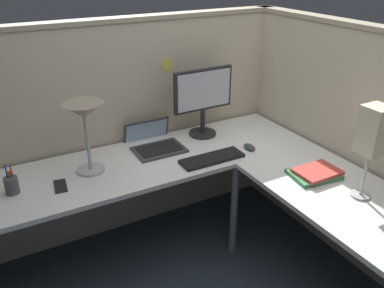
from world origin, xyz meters
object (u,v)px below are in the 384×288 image
Objects in this scene: desk_lamp_dome at (84,116)px; cell_phone at (60,186)px; desk_lamp_paper at (374,133)px; keyboard at (212,158)px; laptop at (153,142)px; computer_mouse at (249,147)px; monitor at (203,97)px; book_stack at (315,173)px; pen_cup at (12,185)px.

desk_lamp_dome reaches higher than cell_phone.
keyboard is at bearing 123.22° from desk_lamp_paper.
laptop is 0.67m from computer_mouse.
desk_lamp_paper reaches higher than monitor.
laptop is 1.10m from book_stack.
book_stack is (0.29, -0.86, -0.27)m from monitor.
computer_mouse is at bearing 103.89° from desk_lamp_paper.
pen_cup is (-1.34, -0.18, -0.24)m from monitor.
desk_lamp_dome is at bearing -163.35° from laptop.
desk_lamp_dome reaches higher than computer_mouse.
keyboard is at bearing -177.98° from computer_mouse.
monitor is 4.81× the size of computer_mouse.
laptop is at bearing 26.23° from cell_phone.
monitor is 1.16× the size of keyboard.
laptop is 0.46m from keyboard.
monitor reaches higher than computer_mouse.
cell_phone is 0.27× the size of desk_lamp_paper.
laptop is 0.96m from pen_cup.
cell_phone is at bearing 174.09° from computer_mouse.
cell_phone is at bearing -13.93° from pen_cup.
monitor reaches higher than keyboard.
computer_mouse is 1.26m from cell_phone.
computer_mouse is 0.58× the size of pen_cup.
desk_lamp_dome is (-0.73, 0.24, 0.35)m from keyboard.
monitor is at bearing 113.46° from computer_mouse.
desk_lamp_dome is at bearing 167.64° from computer_mouse.
desk_lamp_dome is at bearing 4.69° from pen_cup.
desk_lamp_paper is (0.50, -0.76, 0.37)m from keyboard.
desk_lamp_paper is at bearing -56.60° from keyboard.
cell_phone is (0.25, -0.06, -0.05)m from pen_cup.
book_stack reaches higher than keyboard.
book_stack is at bearing -22.80° from pen_cup.
cell_phone is at bearing -167.73° from monitor.
cell_phone is at bearing 147.91° from desk_lamp_paper.
cell_phone is (-0.94, 0.14, -0.01)m from keyboard.
pen_cup is 0.58× the size of book_stack.
monitor is at bearing 19.11° from cell_phone.
computer_mouse is at bearing 2.20° from keyboard.
laptop is at bearing 123.00° from desk_lamp_paper.
book_stack is (0.68, -0.87, -0.00)m from laptop.
desk_lamp_paper is (0.19, -0.78, 0.37)m from computer_mouse.
keyboard is 2.99× the size of cell_phone.
keyboard is 0.65m from book_stack.
desk_lamp_dome is at bearing 148.36° from book_stack.
cell_phone is at bearing 155.71° from book_stack.
desk_lamp_paper is (1.24, -1.00, 0.02)m from desk_lamp_dome.
computer_mouse is (0.16, -0.37, -0.28)m from monitor.
desk_lamp_paper is at bearing -29.74° from pen_cup.
book_stack is (0.44, -0.48, 0.01)m from keyboard.
cell_phone is (-0.70, -0.25, -0.02)m from laptop.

